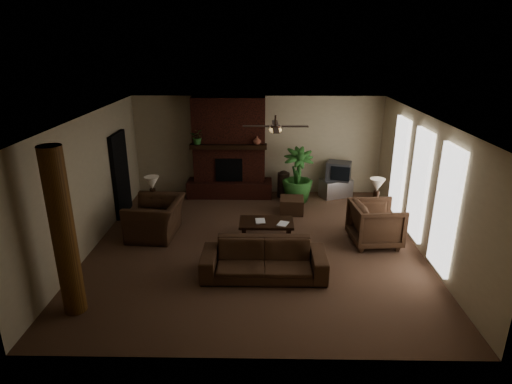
{
  "coord_description": "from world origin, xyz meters",
  "views": [
    {
      "loc": [
        0.15,
        -8.32,
        4.23
      ],
      "look_at": [
        0.0,
        0.4,
        1.1
      ],
      "focal_mm": 29.72,
      "sensor_mm": 36.0,
      "label": 1
    }
  ],
  "objects_px": {
    "side_table_left": "(156,214)",
    "lamp_right": "(377,187)",
    "side_table_right": "(374,216)",
    "sofa": "(264,254)",
    "floor_plant": "(297,187)",
    "floor_vase": "(283,182)",
    "coffee_table": "(266,224)",
    "lamp_left": "(152,185)",
    "armchair_right": "(376,222)",
    "log_column": "(63,233)",
    "tv_stand": "(336,188)",
    "armchair_left": "(155,212)",
    "ottoman": "(292,205)"
  },
  "relations": [
    {
      "from": "lamp_left",
      "to": "ottoman",
      "type": "bearing_deg",
      "value": 12.43
    },
    {
      "from": "log_column",
      "to": "armchair_right",
      "type": "distance_m",
      "value": 6.18
    },
    {
      "from": "armchair_right",
      "to": "floor_plant",
      "type": "height_order",
      "value": "armchair_right"
    },
    {
      "from": "armchair_left",
      "to": "floor_plant",
      "type": "height_order",
      "value": "armchair_left"
    },
    {
      "from": "log_column",
      "to": "floor_plant",
      "type": "height_order",
      "value": "log_column"
    },
    {
      "from": "log_column",
      "to": "side_table_left",
      "type": "height_order",
      "value": "log_column"
    },
    {
      "from": "sofa",
      "to": "armchair_right",
      "type": "distance_m",
      "value": 2.81
    },
    {
      "from": "tv_stand",
      "to": "armchair_left",
      "type": "bearing_deg",
      "value": -171.9
    },
    {
      "from": "sofa",
      "to": "side_table_left",
      "type": "height_order",
      "value": "sofa"
    },
    {
      "from": "tv_stand",
      "to": "floor_plant",
      "type": "height_order",
      "value": "floor_plant"
    },
    {
      "from": "lamp_left",
      "to": "log_column",
      "type": "bearing_deg",
      "value": -97.48
    },
    {
      "from": "lamp_right",
      "to": "tv_stand",
      "type": "bearing_deg",
      "value": 105.86
    },
    {
      "from": "side_table_left",
      "to": "lamp_right",
      "type": "height_order",
      "value": "lamp_right"
    },
    {
      "from": "sofa",
      "to": "floor_vase",
      "type": "height_order",
      "value": "sofa"
    },
    {
      "from": "coffee_table",
      "to": "ottoman",
      "type": "distance_m",
      "value": 1.71
    },
    {
      "from": "armchair_left",
      "to": "coffee_table",
      "type": "relative_size",
      "value": 1.08
    },
    {
      "from": "sofa",
      "to": "side_table_left",
      "type": "bearing_deg",
      "value": 138.35
    },
    {
      "from": "sofa",
      "to": "coffee_table",
      "type": "bearing_deg",
      "value": 88.23
    },
    {
      "from": "floor_plant",
      "to": "lamp_right",
      "type": "distance_m",
      "value": 2.47
    },
    {
      "from": "armchair_left",
      "to": "side_table_right",
      "type": "xyz_separation_m",
      "value": [
        5.09,
        0.52,
        -0.29
      ]
    },
    {
      "from": "sofa",
      "to": "armchair_left",
      "type": "xyz_separation_m",
      "value": [
        -2.46,
        1.74,
        0.11
      ]
    },
    {
      "from": "log_column",
      "to": "coffee_table",
      "type": "bearing_deg",
      "value": 40.64
    },
    {
      "from": "armchair_right",
      "to": "tv_stand",
      "type": "xyz_separation_m",
      "value": [
        -0.38,
        3.0,
        -0.27
      ]
    },
    {
      "from": "floor_vase",
      "to": "floor_plant",
      "type": "xyz_separation_m",
      "value": [
        0.37,
        -0.36,
        -0.01
      ]
    },
    {
      "from": "floor_vase",
      "to": "floor_plant",
      "type": "bearing_deg",
      "value": -44.05
    },
    {
      "from": "side_table_left",
      "to": "side_table_right",
      "type": "bearing_deg",
      "value": -0.9
    },
    {
      "from": "side_table_left",
      "to": "side_table_right",
      "type": "distance_m",
      "value": 5.25
    },
    {
      "from": "tv_stand",
      "to": "coffee_table",
      "type": "bearing_deg",
      "value": -147.67
    },
    {
      "from": "log_column",
      "to": "armchair_left",
      "type": "height_order",
      "value": "log_column"
    },
    {
      "from": "sofa",
      "to": "floor_vase",
      "type": "distance_m",
      "value": 4.4
    },
    {
      "from": "side_table_left",
      "to": "side_table_right",
      "type": "xyz_separation_m",
      "value": [
        5.25,
        -0.08,
        0.0
      ]
    },
    {
      "from": "log_column",
      "to": "armchair_right",
      "type": "relative_size",
      "value": 2.69
    },
    {
      "from": "log_column",
      "to": "floor_plant",
      "type": "bearing_deg",
      "value": 51.87
    },
    {
      "from": "armchair_left",
      "to": "tv_stand",
      "type": "xyz_separation_m",
      "value": [
        4.52,
        2.65,
        -0.32
      ]
    },
    {
      "from": "armchair_left",
      "to": "armchair_right",
      "type": "xyz_separation_m",
      "value": [
        4.9,
        -0.35,
        -0.05
      ]
    },
    {
      "from": "floor_plant",
      "to": "lamp_left",
      "type": "bearing_deg",
      "value": -155.83
    },
    {
      "from": "floor_plant",
      "to": "ottoman",
      "type": "bearing_deg",
      "value": -103.16
    },
    {
      "from": "coffee_table",
      "to": "floor_vase",
      "type": "distance_m",
      "value": 2.83
    },
    {
      "from": "sofa",
      "to": "armchair_left",
      "type": "bearing_deg",
      "value": 144.93
    },
    {
      "from": "side_table_left",
      "to": "lamp_right",
      "type": "bearing_deg",
      "value": -0.26
    },
    {
      "from": "sofa",
      "to": "floor_plant",
      "type": "height_order",
      "value": "sofa"
    },
    {
      "from": "log_column",
      "to": "sofa",
      "type": "relative_size",
      "value": 1.2
    },
    {
      "from": "sofa",
      "to": "armchair_left",
      "type": "relative_size",
      "value": 1.81
    },
    {
      "from": "lamp_left",
      "to": "sofa",
      "type": "bearing_deg",
      "value": -42.0
    },
    {
      "from": "floor_plant",
      "to": "lamp_right",
      "type": "xyz_separation_m",
      "value": [
        1.72,
        -1.68,
        0.58
      ]
    },
    {
      "from": "sofa",
      "to": "lamp_left",
      "type": "height_order",
      "value": "lamp_left"
    },
    {
      "from": "armchair_left",
      "to": "tv_stand",
      "type": "distance_m",
      "value": 5.25
    },
    {
      "from": "sofa",
      "to": "lamp_right",
      "type": "distance_m",
      "value": 3.56
    },
    {
      "from": "log_column",
      "to": "sofa",
      "type": "height_order",
      "value": "log_column"
    },
    {
      "from": "sofa",
      "to": "tv_stand",
      "type": "height_order",
      "value": "sofa"
    }
  ]
}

